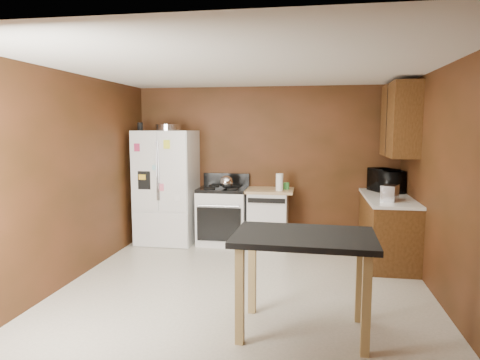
% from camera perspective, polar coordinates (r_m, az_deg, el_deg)
% --- Properties ---
extents(floor, '(4.50, 4.50, 0.00)m').
position_cam_1_polar(floor, '(5.06, 0.56, -14.44)').
color(floor, silver).
rests_on(floor, ground).
extents(ceiling, '(4.50, 4.50, 0.00)m').
position_cam_1_polar(ceiling, '(4.75, 0.60, 14.85)').
color(ceiling, white).
rests_on(ceiling, ground).
extents(wall_back, '(4.20, 0.00, 4.20)m').
position_cam_1_polar(wall_back, '(6.97, 3.42, 2.07)').
color(wall_back, '#572A17').
rests_on(wall_back, ground).
extents(wall_front, '(4.20, 0.00, 4.20)m').
position_cam_1_polar(wall_front, '(2.58, -7.16, -6.60)').
color(wall_front, '#572A17').
rests_on(wall_front, ground).
extents(wall_left, '(0.00, 4.50, 4.50)m').
position_cam_1_polar(wall_left, '(5.48, -21.70, 0.21)').
color(wall_left, '#572A17').
rests_on(wall_left, ground).
extents(wall_right, '(0.00, 4.50, 4.50)m').
position_cam_1_polar(wall_right, '(4.89, 25.68, -0.76)').
color(wall_right, '#572A17').
rests_on(wall_right, ground).
extents(roasting_pan, '(0.40, 0.40, 0.10)m').
position_cam_1_polar(roasting_pan, '(6.93, -9.53, 6.93)').
color(roasting_pan, silver).
rests_on(roasting_pan, refrigerator).
extents(pen_cup, '(0.08, 0.08, 0.13)m').
position_cam_1_polar(pen_cup, '(6.99, -13.17, 6.95)').
color(pen_cup, black).
rests_on(pen_cup, refrigerator).
extents(kettle, '(0.21, 0.21, 0.21)m').
position_cam_1_polar(kettle, '(6.67, -1.83, -0.28)').
color(kettle, silver).
rests_on(kettle, gas_range).
extents(paper_towel, '(0.14, 0.14, 0.26)m').
position_cam_1_polar(paper_towel, '(6.56, 5.29, -0.28)').
color(paper_towel, white).
rests_on(paper_towel, dishwasher).
extents(green_canister, '(0.11, 0.11, 0.10)m').
position_cam_1_polar(green_canister, '(6.72, 6.18, -0.79)').
color(green_canister, green).
rests_on(green_canister, dishwasher).
extents(toaster, '(0.27, 0.33, 0.21)m').
position_cam_1_polar(toaster, '(5.89, 19.35, -1.64)').
color(toaster, silver).
rests_on(toaster, right_cabinets).
extents(microwave, '(0.57, 0.66, 0.31)m').
position_cam_1_polar(microwave, '(6.70, 18.87, -0.19)').
color(microwave, black).
rests_on(microwave, right_cabinets).
extents(refrigerator, '(0.90, 0.80, 1.80)m').
position_cam_1_polar(refrigerator, '(6.97, -9.73, -0.91)').
color(refrigerator, white).
rests_on(refrigerator, ground).
extents(gas_range, '(0.76, 0.68, 1.10)m').
position_cam_1_polar(gas_range, '(6.86, -2.26, -4.65)').
color(gas_range, white).
rests_on(gas_range, ground).
extents(dishwasher, '(0.78, 0.63, 0.89)m').
position_cam_1_polar(dishwasher, '(6.78, 3.78, -4.89)').
color(dishwasher, white).
rests_on(dishwasher, ground).
extents(right_cabinets, '(0.63, 1.58, 2.45)m').
position_cam_1_polar(right_cabinets, '(6.31, 19.49, -1.99)').
color(right_cabinets, brown).
rests_on(right_cabinets, ground).
extents(island, '(1.27, 0.87, 0.91)m').
position_cam_1_polar(island, '(3.90, 8.51, -9.15)').
color(island, black).
rests_on(island, ground).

